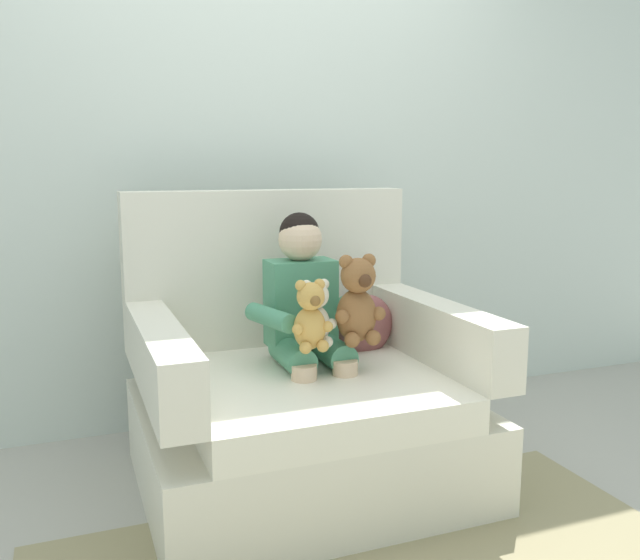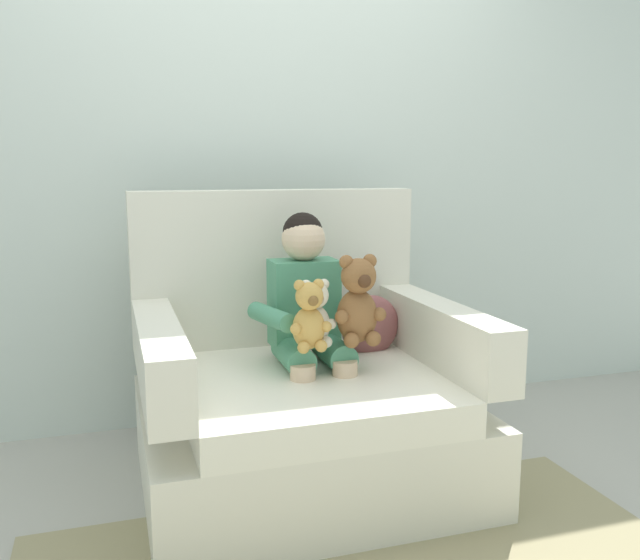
{
  "view_description": "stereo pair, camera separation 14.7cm",
  "coord_description": "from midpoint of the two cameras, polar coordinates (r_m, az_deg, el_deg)",
  "views": [
    {
      "loc": [
        -0.82,
        -2.27,
        1.21
      ],
      "look_at": [
        0.04,
        -0.05,
        0.8
      ],
      "focal_mm": 37.65,
      "sensor_mm": 36.0,
      "label": 1
    },
    {
      "loc": [
        -0.68,
        -2.32,
        1.21
      ],
      "look_at": [
        0.04,
        -0.05,
        0.8
      ],
      "focal_mm": 37.65,
      "sensor_mm": 36.0,
      "label": 2
    }
  ],
  "objects": [
    {
      "name": "seated_child",
      "position": [
        2.58,
        0.66,
        -2.53
      ],
      "size": [
        0.45,
        0.39,
        0.82
      ],
      "rotation": [
        0.0,
        0.0,
        -0.12
      ],
      "color": "#4C9370",
      "rests_on": "armchair"
    },
    {
      "name": "plush_brown",
      "position": [
        2.46,
        4.97,
        -1.93
      ],
      "size": [
        0.2,
        0.16,
        0.33
      ],
      "rotation": [
        0.0,
        0.0,
        0.39
      ],
      "color": "brown",
      "rests_on": "armchair"
    },
    {
      "name": "plush_cream",
      "position": [
        2.43,
        1.35,
        -3.01
      ],
      "size": [
        0.15,
        0.12,
        0.25
      ],
      "rotation": [
        0.0,
        0.0,
        0.25
      ],
      "color": "silver",
      "rests_on": "armchair"
    },
    {
      "name": "armchair",
      "position": [
        2.62,
        -0.01,
        -9.87
      ],
      "size": [
        1.2,
        1.04,
        1.11
      ],
      "color": "silver",
      "rests_on": "ground"
    },
    {
      "name": "back_wall",
      "position": [
        3.21,
        -4.27,
        11.27
      ],
      "size": [
        6.0,
        0.1,
        2.6
      ],
      "primitive_type": "cube",
      "color": "silver",
      "rests_on": "ground"
    },
    {
      "name": "plush_honey",
      "position": [
        2.37,
        0.86,
        -3.2
      ],
      "size": [
        0.15,
        0.12,
        0.26
      ],
      "rotation": [
        0.0,
        0.0,
        0.18
      ],
      "color": "gold",
      "rests_on": "armchair"
    },
    {
      "name": "ground_plane",
      "position": [
        2.7,
        0.37,
        -16.93
      ],
      "size": [
        8.0,
        8.0,
        0.0
      ],
      "primitive_type": "plane",
      "color": "#ADA89E"
    },
    {
      "name": "throw_pillow",
      "position": [
        2.8,
        5.8,
        -3.93
      ],
      "size": [
        0.27,
        0.15,
        0.26
      ],
      "primitive_type": "ellipsoid",
      "rotation": [
        0.0,
        0.0,
        0.12
      ],
      "color": "#8C4C4C",
      "rests_on": "armchair"
    }
  ]
}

